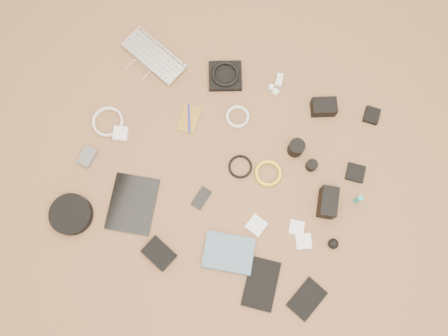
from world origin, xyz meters
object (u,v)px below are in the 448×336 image
(phone, at_px, (201,198))
(headphone_case, at_px, (71,214))
(tablet, at_px, (133,204))
(laptop, at_px, (147,63))
(paperback, at_px, (225,272))
(dslr_camera, at_px, (324,107))

(phone, bearing_deg, headphone_case, -139.68)
(tablet, distance_m, phone, 0.32)
(laptop, height_order, headphone_case, headphone_case)
(laptop, bearing_deg, paperback, -27.21)
(tablet, bearing_deg, dslr_camera, 36.98)
(phone, bearing_deg, laptop, 144.95)
(tablet, relative_size, headphone_case, 1.41)
(dslr_camera, distance_m, phone, 0.74)
(laptop, bearing_deg, dslr_camera, 26.02)
(paperback, bearing_deg, dslr_camera, -21.43)
(laptop, bearing_deg, tablet, -51.35)
(laptop, relative_size, tablet, 1.27)
(phone, relative_size, paperback, 0.46)
(tablet, height_order, paperback, paperback)
(tablet, distance_m, paperback, 0.53)
(dslr_camera, relative_size, paperback, 0.52)
(laptop, relative_size, headphone_case, 1.79)
(headphone_case, bearing_deg, tablet, 29.99)
(paperback, bearing_deg, tablet, 64.75)
(headphone_case, distance_m, paperback, 0.75)
(dslr_camera, bearing_deg, tablet, -154.82)
(laptop, distance_m, headphone_case, 0.83)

